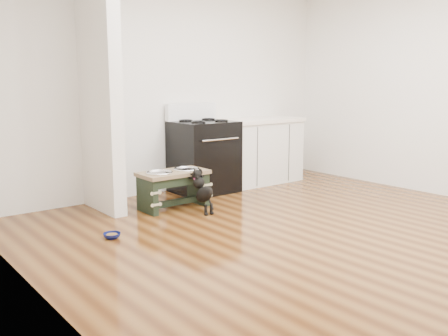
# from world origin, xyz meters

# --- Properties ---
(ground) EXTENTS (5.00, 5.00, 0.00)m
(ground) POSITION_xyz_m (0.00, 0.00, 0.00)
(ground) COLOR #3F200B
(ground) RESTS_ON ground
(room_shell) EXTENTS (5.00, 5.00, 5.00)m
(room_shell) POSITION_xyz_m (0.00, 0.00, 1.62)
(room_shell) COLOR silver
(room_shell) RESTS_ON ground
(partition_wall) EXTENTS (0.15, 0.80, 2.70)m
(partition_wall) POSITION_xyz_m (-1.18, 2.10, 1.35)
(partition_wall) COLOR silver
(partition_wall) RESTS_ON ground
(oven_range) EXTENTS (0.76, 0.69, 1.14)m
(oven_range) POSITION_xyz_m (0.25, 2.16, 0.48)
(oven_range) COLOR black
(oven_range) RESTS_ON ground
(cabinet_run) EXTENTS (1.24, 0.64, 0.91)m
(cabinet_run) POSITION_xyz_m (1.23, 2.18, 0.45)
(cabinet_run) COLOR silver
(cabinet_run) RESTS_ON ground
(dog_feeder) EXTENTS (0.78, 0.42, 0.44)m
(dog_feeder) POSITION_xyz_m (-0.52, 1.68, 0.30)
(dog_feeder) COLOR black
(dog_feeder) RESTS_ON ground
(puppy) EXTENTS (0.14, 0.40, 0.48)m
(puppy) POSITION_xyz_m (-0.38, 1.32, 0.26)
(puppy) COLOR black
(puppy) RESTS_ON ground
(floor_bowl) EXTENTS (0.19, 0.19, 0.05)m
(floor_bowl) POSITION_xyz_m (-1.57, 1.10, 0.03)
(floor_bowl) COLOR #0B1350
(floor_bowl) RESTS_ON ground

